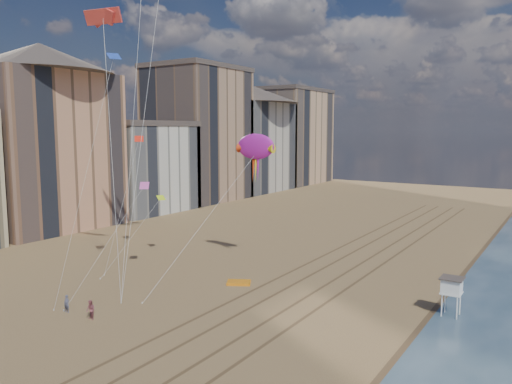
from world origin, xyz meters
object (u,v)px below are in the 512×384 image
at_px(show_kite, 256,147).
at_px(lifeguard_stand, 452,286).
at_px(grounded_kite, 239,283).
at_px(kite_flyer_b, 91,310).
at_px(kite_flyer_a, 67,304).

bearing_deg(show_kite, lifeguard_stand, -10.69).
relative_size(grounded_kite, show_kite, 0.11).
bearing_deg(lifeguard_stand, kite_flyer_b, -145.33).
distance_m(lifeguard_stand, show_kite, 24.93).
distance_m(grounded_kite, kite_flyer_a, 16.31).
height_order(lifeguard_stand, kite_flyer_b, lifeguard_stand).
relative_size(lifeguard_stand, kite_flyer_b, 1.98).
relative_size(lifeguard_stand, kite_flyer_a, 2.14).
relative_size(grounded_kite, kite_flyer_b, 1.43).
height_order(grounded_kite, kite_flyer_b, kite_flyer_b).
xyz_separation_m(lifeguard_stand, show_kite, (-22.01, 4.15, 10.96)).
bearing_deg(show_kite, grounded_kite, -70.86).
bearing_deg(kite_flyer_a, grounded_kite, 49.48).
bearing_deg(kite_flyer_b, lifeguard_stand, 46.95).
bearing_deg(grounded_kite, kite_flyer_a, -147.46).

